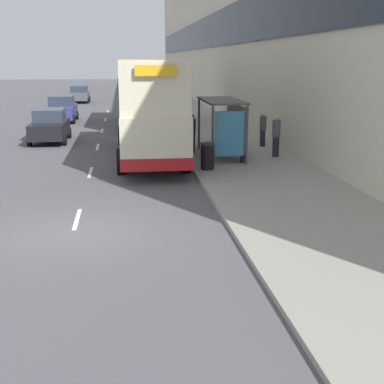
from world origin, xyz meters
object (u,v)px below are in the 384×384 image
object	(u,v)px
bus_shelter	(227,118)
car_2	(50,126)
car_1	(62,109)
pedestrian_3	(243,143)
double_decker_bus_near	(149,107)
litter_bin	(207,156)
double_decker_bus_ahead	(140,91)
pedestrian_at_shelter	(276,135)
pedestrian_2	(263,129)
pedestrian_1	(192,133)
car_0	(79,94)

from	to	relation	value
bus_shelter	car_2	bearing A→B (deg)	141.97
bus_shelter	car_1	xyz separation A→B (m)	(-8.76, 16.22, -0.98)
car_2	pedestrian_3	size ratio (longest dim) A/B	2.62
double_decker_bus_near	car_1	xyz separation A→B (m)	(-5.47, 15.20, -1.39)
pedestrian_3	litter_bin	distance (m)	2.11
double_decker_bus_ahead	car_2	world-z (taller)	double_decker_bus_ahead
double_decker_bus_near	pedestrian_3	bearing A→B (deg)	-31.52
pedestrian_at_shelter	pedestrian_2	distance (m)	2.88
car_1	car_2	bearing A→B (deg)	92.40
pedestrian_2	double_decker_bus_near	bearing A→B (deg)	-162.78
pedestrian_1	pedestrian_2	size ratio (longest dim) A/B	1.04
car_2	pedestrian_3	xyz separation A→B (m)	(8.82, -7.83, 0.09)
car_2	pedestrian_2	xyz separation A→B (m)	(10.71, -3.77, 0.14)
pedestrian_at_shelter	pedestrian_2	size ratio (longest dim) A/B	1.09
pedestrian_at_shelter	litter_bin	distance (m)	4.21
pedestrian_1	pedestrian_2	bearing A→B (deg)	19.64
car_0	pedestrian_3	bearing A→B (deg)	104.99
litter_bin	double_decker_bus_ahead	bearing A→B (deg)	97.36
car_0	pedestrian_2	xyz separation A→B (m)	(11.24, -30.84, 0.16)
double_decker_bus_ahead	car_0	world-z (taller)	double_decker_bus_ahead
double_decker_bus_near	pedestrian_at_shelter	size ratio (longest dim) A/B	5.96
car_1	pedestrian_at_shelter	bearing A→B (deg)	123.88
double_decker_bus_ahead	car_2	size ratio (longest dim) A/B	2.44
pedestrian_at_shelter	bus_shelter	bearing A→B (deg)	177.06
bus_shelter	pedestrian_at_shelter	size ratio (longest dim) A/B	2.29
car_2	pedestrian_3	bearing A→B (deg)	138.41
double_decker_bus_ahead	car_1	bearing A→B (deg)	154.26
pedestrian_at_shelter	pedestrian_2	world-z (taller)	pedestrian_at_shelter
car_0	pedestrian_2	bearing A→B (deg)	110.02
pedestrian_at_shelter	pedestrian_1	world-z (taller)	pedestrian_at_shelter
pedestrian_2	car_1	bearing A→B (deg)	129.59
pedestrian_2	pedestrian_3	world-z (taller)	pedestrian_2
pedestrian_1	pedestrian_at_shelter	bearing A→B (deg)	-23.92
double_decker_bus_near	pedestrian_1	distance (m)	2.37
litter_bin	car_2	bearing A→B (deg)	128.19
double_decker_bus_near	car_0	bearing A→B (deg)	99.72
car_2	pedestrian_3	world-z (taller)	car_2
car_2	car_0	bearing A→B (deg)	-88.89
pedestrian_1	pedestrian_3	distance (m)	3.28
car_1	pedestrian_3	bearing A→B (deg)	117.79
pedestrian_at_shelter	car_1	bearing A→B (deg)	123.88
double_decker_bus_ahead	litter_bin	size ratio (longest dim) A/B	9.71
car_2	pedestrian_at_shelter	distance (m)	12.48
bus_shelter	double_decker_bus_near	world-z (taller)	double_decker_bus_near
bus_shelter	pedestrian_2	bearing A→B (deg)	49.55
double_decker_bus_near	pedestrian_at_shelter	distance (m)	5.74
pedestrian_1	double_decker_bus_ahead	bearing A→B (deg)	99.27
double_decker_bus_near	car_2	world-z (taller)	double_decker_bus_near
litter_bin	car_1	bearing A→B (deg)	111.91
pedestrian_3	litter_bin	bearing A→B (deg)	-143.66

